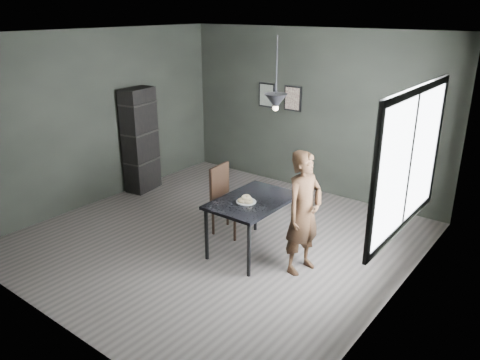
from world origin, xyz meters
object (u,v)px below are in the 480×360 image
Objects in this scene: white_plate at (246,202)px; wood_chair at (226,195)px; pendant_lamp at (276,101)px; woman at (304,213)px; cafe_table at (253,205)px; shelf_unit at (140,140)px.

wood_chair reaches higher than white_plate.
pendant_lamp reaches higher than white_plate.
cafe_table is at bearing 100.29° from woman.
pendant_lamp reaches higher than cafe_table.
pendant_lamp is at bearing 43.13° from white_plate.
white_plate is 0.23× the size of wood_chair.
shelf_unit reaches higher than wood_chair.
woman is at bearing 9.87° from white_plate.
pendant_lamp is at bearing -13.97° from wood_chair.
pendant_lamp is (0.91, -0.14, 1.48)m from wood_chair.
shelf_unit is 3.41m from pendant_lamp.
cafe_table is at bearing -158.20° from pendant_lamp.
shelf_unit is 2.11× the size of pendant_lamp.
white_plate is (-0.01, -0.14, 0.08)m from cafe_table.
cafe_table is 0.71m from wood_chair.
shelf_unit is at bearing 170.18° from pendant_lamp.
white_plate is at bearing -35.33° from wood_chair.
pendant_lamp is at bearing -19.28° from shelf_unit.
wood_chair is 1.74m from pendant_lamp.
white_plate is 0.27× the size of pendant_lamp.
cafe_table is 1.39× the size of pendant_lamp.
cafe_table is 1.41m from pendant_lamp.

